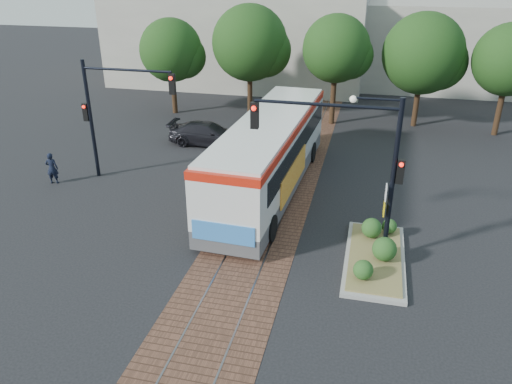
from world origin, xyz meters
TOP-DOWN VIEW (x-y plane):
  - ground at (0.00, 0.00)m, footprint 120.00×120.00m
  - trackbed at (0.00, 4.00)m, footprint 3.60×40.00m
  - tree_row at (1.21, 16.42)m, footprint 26.40×5.60m
  - warehouses at (-0.53, 28.75)m, footprint 40.00×13.00m
  - city_bus at (-0.41, 4.45)m, footprint 3.50×13.52m
  - traffic_island at (4.82, -0.90)m, footprint 2.20×5.20m
  - signal_pole_main at (3.86, -0.81)m, footprint 5.49×0.46m
  - signal_pole_left at (-8.37, 4.00)m, footprint 4.99×0.34m
  - officer at (-11.18, 2.58)m, footprint 0.67×0.53m
  - parked_car at (-5.45, 9.94)m, footprint 4.74×1.98m

SIDE VIEW (x-z plane):
  - ground at x=0.00m, z-range 0.00..0.00m
  - trackbed at x=0.00m, z-range 0.00..0.02m
  - traffic_island at x=4.82m, z-range -0.24..0.89m
  - parked_car at x=-5.45m, z-range 0.00..1.37m
  - officer at x=-11.18m, z-range 0.00..1.62m
  - city_bus at x=-0.41m, z-range 0.21..3.79m
  - warehouses at x=-0.53m, z-range -0.19..7.81m
  - signal_pole_left at x=-8.37m, z-range 0.86..6.86m
  - signal_pole_main at x=3.86m, z-range 1.16..7.16m
  - tree_row at x=1.21m, z-range 1.01..8.69m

